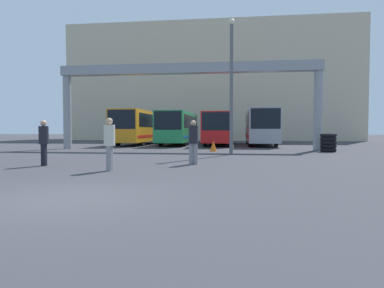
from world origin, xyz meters
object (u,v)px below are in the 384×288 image
bus_slot_3 (261,125)px  bus_slot_2 (219,127)px  pedestrian_mid_right (109,143)px  traffic_cone (213,146)px  lamp_post (231,81)px  bus_slot_0 (139,126)px  bus_slot_1 (178,126)px  tire_stack (328,143)px  pedestrian_near_right (44,142)px  pedestrian_far_center (193,141)px

bus_slot_3 → bus_slot_2: bearing=-176.3°
pedestrian_mid_right → traffic_cone: size_ratio=2.57×
bus_slot_2 → lamp_post: 13.01m
bus_slot_0 → bus_slot_1: bus_slot_0 is taller
bus_slot_0 → bus_slot_1: 3.91m
traffic_cone → lamp_post: lamp_post is taller
pedestrian_mid_right → tire_stack: size_ratio=1.55×
pedestrian_near_right → lamp_post: bearing=116.9°
pedestrian_near_right → tire_stack: 17.23m
bus_slot_1 → lamp_post: 13.76m
bus_slot_3 → pedestrian_far_center: size_ratio=6.01×
bus_slot_3 → traffic_cone: (-3.79, -9.91, -1.50)m
bus_slot_0 → bus_slot_1: size_ratio=1.03×
bus_slot_0 → bus_slot_2: bearing=0.4°
traffic_cone → pedestrian_near_right: bearing=-121.3°
bus_slot_2 → pedestrian_mid_right: (-2.78, -21.05, -0.72)m
bus_slot_2 → pedestrian_mid_right: 21.24m
bus_slot_2 → bus_slot_1: bearing=-176.9°
bus_slot_1 → tire_stack: 14.67m
bus_slot_0 → bus_slot_2: 7.80m
pedestrian_near_right → tire_stack: size_ratio=1.52×
bus_slot_0 → bus_slot_3: bearing=1.5°
bus_slot_1 → traffic_cone: size_ratio=14.01×
traffic_cone → bus_slot_0: bearing=129.5°
pedestrian_far_center → tire_stack: size_ratio=1.53×
bus_slot_0 → pedestrian_near_right: size_ratio=5.72×
bus_slot_2 → traffic_cone: bus_slot_2 is taller
bus_slot_2 → tire_stack: bearing=-50.4°
bus_slot_0 → bus_slot_1: bearing=-2.3°
bus_slot_1 → traffic_cone: 10.36m
bus_slot_0 → traffic_cone: (7.91, -9.60, -1.49)m
bus_slot_3 → traffic_cone: bearing=-110.9°
pedestrian_mid_right → traffic_cone: bearing=-19.8°
bus_slot_1 → pedestrian_mid_right: size_ratio=5.45×
lamp_post → tire_stack: bearing=28.9°
pedestrian_near_right → tire_stack: (13.65, 10.52, -0.37)m
bus_slot_0 → pedestrian_near_right: 19.79m
pedestrian_far_center → bus_slot_3: bearing=-99.3°
bus_slot_1 → bus_slot_3: 7.82m
bus_slot_0 → pedestrian_near_right: bus_slot_0 is taller
bus_slot_1 → pedestrian_mid_right: bearing=-86.9°
bus_slot_1 → pedestrian_far_center: (3.75, -18.17, -0.79)m
bus_slot_2 → pedestrian_near_right: (-6.03, -19.74, -0.74)m
bus_slot_2 → traffic_cone: bearing=-89.3°
bus_slot_1 → bus_slot_2: 3.91m
traffic_cone → tire_stack: 7.52m
bus_slot_0 → tire_stack: (15.42, -9.17, -1.25)m
bus_slot_2 → pedestrian_near_right: 20.65m
pedestrian_far_center → bus_slot_1: bearing=-75.4°
bus_slot_0 → traffic_cone: bus_slot_0 is taller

